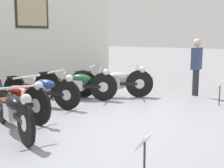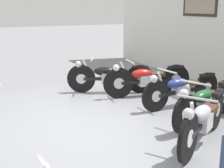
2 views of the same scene
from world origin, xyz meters
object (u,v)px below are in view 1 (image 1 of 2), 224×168
Objects in this scene: motorcycle_blue at (42,89)px; motorcycle_silver at (113,81)px; motorcycle_red at (15,97)px; info_placard_front_left at (145,147)px; info_placard_front_right at (220,89)px; motorcycle_black at (12,109)px; motorcycle_green at (77,83)px; visitor_standing at (196,65)px.

motorcycle_blue is 1.77m from motorcycle_silver.
motorcycle_red reaches higher than info_placard_front_left.
motorcycle_silver is 3.41× the size of info_placard_front_left.
info_placard_front_right is (0.40, -2.39, -0.03)m from motorcycle_silver.
motorcycle_black is 0.90× the size of motorcycle_red.
motorcycle_green is 3.17m from info_placard_front_right.
motorcycle_green is at bearing -0.02° from motorcycle_red.
motorcycle_black reaches higher than motorcycle_blue.
motorcycle_red is at bearing 155.33° from visitor_standing.
motorcycle_red reaches higher than motorcycle_black.
motorcycle_silver is at bearing 34.04° from info_placard_front_left.
motorcycle_red is 1.06× the size of motorcycle_green.
motorcycle_green reaches higher than motorcycle_blue.
info_placard_front_right is at bearing -58.62° from motorcycle_blue.
motorcycle_silver reaches higher than motorcycle_green.
visitor_standing is (1.59, 0.94, 0.31)m from info_placard_front_right.
motorcycle_blue is at bearing 166.38° from motorcycle_green.
visitor_standing reaches higher than info_placard_front_right.
visitor_standing is at bearing 30.43° from info_placard_front_right.
info_placard_front_right is at bearing 0.00° from info_placard_front_left.
info_placard_front_left is at bearing -170.39° from visitor_standing.
motorcycle_black is 1.78m from motorcycle_blue.
info_placard_front_left is at bearing -109.20° from motorcycle_red.
motorcycle_black is 3.53× the size of info_placard_front_left.
motorcycle_green reaches higher than info_placard_front_left.
info_placard_front_left is 3.94m from info_placard_front_right.
info_placard_front_right is at bearing -46.02° from motorcycle_red.
motorcycle_red is 2.56m from motorcycle_silver.
motorcycle_blue is 4.24m from visitor_standing.
motorcycle_black is 0.92× the size of motorcycle_blue.
info_placard_front_right is (1.97, -3.22, -0.01)m from motorcycle_blue.
motorcycle_black reaches higher than motorcycle_green.
motorcycle_blue is 3.83× the size of info_placard_front_right.
info_placard_front_right is (1.04, -3.00, -0.02)m from motorcycle_green.
motorcycle_red is at bearing 179.98° from motorcycle_green.
motorcycle_black is 3.13m from motorcycle_silver.
info_placard_front_left is at bearing -145.96° from motorcycle_silver.
motorcycle_green is at bearing 45.94° from info_placard_front_left.
motorcycle_black reaches higher than info_placard_front_right.
visitor_standing reaches higher than motorcycle_black.
motorcycle_silver is 1.09× the size of visitor_standing.
motorcycle_black is 2.57m from motorcycle_green.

